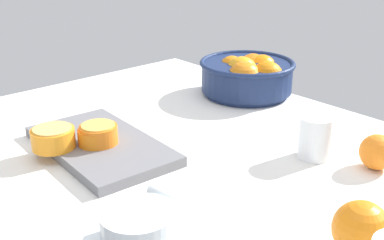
# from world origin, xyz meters

# --- Properties ---
(ground_plane) EXTENTS (1.16, 0.92, 0.03)m
(ground_plane) POSITION_xyz_m (0.00, 0.00, -0.01)
(ground_plane) COLOR white
(fruit_bowl) EXTENTS (0.25, 0.25, 0.11)m
(fruit_bowl) POSITION_xyz_m (-0.17, 0.37, 0.05)
(fruit_bowl) COLOR navy
(fruit_bowl) RESTS_ON ground_plane
(second_glass) EXTENTS (0.06, 0.06, 0.08)m
(second_glass) POSITION_xyz_m (0.17, 0.19, 0.04)
(second_glass) COLOR white
(second_glass) RESTS_ON ground_plane
(cutting_board) EXTENTS (0.33, 0.20, 0.02)m
(cutting_board) POSITION_xyz_m (-0.13, -0.11, 0.01)
(cutting_board) COLOR slate
(cutting_board) RESTS_ON ground_plane
(orange_half_0) EXTENTS (0.07, 0.07, 0.04)m
(orange_half_0) POSITION_xyz_m (-0.12, -0.11, 0.04)
(orange_half_0) COLOR orange
(orange_half_0) RESTS_ON cutting_board
(orange_half_1) EXTENTS (0.07, 0.07, 0.03)m
(orange_half_1) POSITION_xyz_m (-0.12, -0.12, 0.04)
(orange_half_1) COLOR orange
(orange_half_1) RESTS_ON cutting_board
(orange_half_2) EXTENTS (0.08, 0.08, 0.04)m
(orange_half_2) POSITION_xyz_m (-0.16, -0.19, 0.04)
(orange_half_2) COLOR orange
(orange_half_2) RESTS_ON cutting_board
(loose_orange_1) EXTENTS (0.07, 0.07, 0.07)m
(loose_orange_1) POSITION_xyz_m (0.27, 0.23, 0.03)
(loose_orange_1) COLOR orange
(loose_orange_1) RESTS_ON ground_plane
(loose_orange_2) EXTENTS (0.08, 0.08, 0.08)m
(loose_orange_2) POSITION_xyz_m (0.39, -0.02, 0.04)
(loose_orange_2) COLOR orange
(loose_orange_2) RESTS_ON ground_plane
(herb_sprig_0) EXTENTS (0.07, 0.06, 0.01)m
(herb_sprig_0) POSITION_xyz_m (0.16, -0.18, 0.00)
(herb_sprig_0) COLOR #33833F
(herb_sprig_0) RESTS_ON ground_plane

